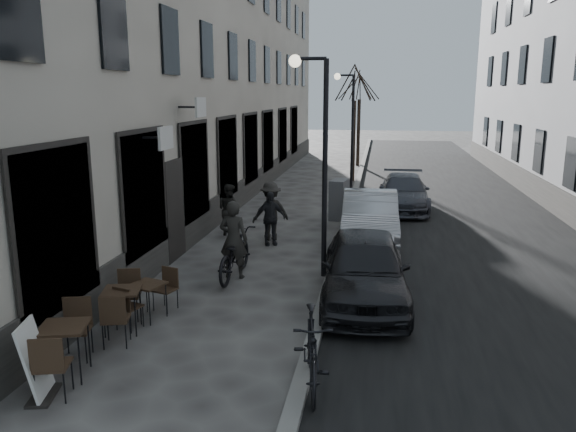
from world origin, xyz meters
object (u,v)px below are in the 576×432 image
(streetlamp_far, at_px, (349,119))
(sign_board, at_px, (37,367))
(bistro_set_c, at_px, (148,297))
(pedestrian_near, at_px, (229,210))
(tree_near, at_px, (355,84))
(moped, at_px, (312,350))
(bicycle, at_px, (234,254))
(streetlamp_near, at_px, (318,143))
(tree_far, at_px, (360,86))
(pedestrian_far, at_px, (270,218))
(pedestrian_mid, at_px, (271,211))
(car_near, at_px, (365,268))
(car_mid, at_px, (370,218))
(car_far, at_px, (404,192))
(bistro_set_a, at_px, (65,346))
(bistro_set_b, at_px, (122,306))
(utility_cabinet, at_px, (339,199))

(streetlamp_far, relative_size, sign_board, 4.52)
(bistro_set_c, xyz_separation_m, pedestrian_near, (-0.18, 6.59, 0.36))
(tree_near, height_order, moped, tree_near)
(bicycle, distance_m, pedestrian_near, 4.08)
(tree_near, bearing_deg, streetlamp_near, -90.28)
(tree_far, height_order, pedestrian_near, tree_far)
(sign_board, bearing_deg, pedestrian_far, 65.37)
(bistro_set_c, distance_m, pedestrian_far, 5.83)
(pedestrian_mid, height_order, car_near, pedestrian_mid)
(car_mid, bearing_deg, pedestrian_far, -166.36)
(tree_near, relative_size, moped, 2.95)
(car_far, bearing_deg, car_mid, -102.37)
(sign_board, height_order, pedestrian_far, pedestrian_far)
(sign_board, distance_m, car_near, 6.37)
(tree_far, height_order, car_mid, tree_far)
(bistro_set_a, height_order, pedestrian_near, pedestrian_near)
(streetlamp_far, xyz_separation_m, bistro_set_b, (-3.11, -15.76, -2.68))
(streetlamp_far, relative_size, car_far, 1.15)
(pedestrian_mid, height_order, moped, pedestrian_mid)
(tree_far, bearing_deg, bicycle, -95.25)
(utility_cabinet, bearing_deg, car_near, -71.46)
(bicycle, relative_size, car_mid, 0.48)
(bistro_set_b, bearing_deg, utility_cabinet, 57.63)
(streetlamp_far, xyz_separation_m, car_far, (2.31, -3.75, -2.52))
(tree_far, bearing_deg, moped, -89.02)
(bistro_set_a, xyz_separation_m, car_mid, (4.39, 8.79, 0.23))
(bistro_set_b, height_order, bicycle, bicycle)
(car_mid, bearing_deg, utility_cabinet, 109.11)
(streetlamp_near, relative_size, pedestrian_near, 3.20)
(bistro_set_a, relative_size, car_mid, 0.39)
(sign_board, bearing_deg, pedestrian_mid, 66.49)
(pedestrian_mid, bearing_deg, streetlamp_far, -133.71)
(bistro_set_a, xyz_separation_m, bicycle, (1.32, 5.04, 0.06))
(tree_far, distance_m, utility_cabinet, 15.28)
(tree_far, relative_size, pedestrian_near, 3.59)
(bistro_set_b, height_order, moped, moped)
(car_mid, bearing_deg, streetlamp_near, -111.05)
(tree_far, height_order, utility_cabinet, tree_far)
(pedestrian_near, bearing_deg, pedestrian_mid, -163.21)
(pedestrian_near, xyz_separation_m, car_mid, (4.24, -0.14, -0.06))
(streetlamp_far, height_order, car_near, streetlamp_far)
(utility_cabinet, bearing_deg, car_far, 52.08)
(streetlamp_far, height_order, pedestrian_near, streetlamp_far)
(bistro_set_c, height_order, car_far, car_far)
(pedestrian_far, xyz_separation_m, moped, (2.16, -7.73, -0.19))
(sign_board, xyz_separation_m, pedestrian_far, (1.66, 8.64, 0.31))
(car_far, relative_size, moped, 2.30)
(pedestrian_far, height_order, car_near, pedestrian_far)
(tree_near, height_order, bicycle, tree_near)
(bicycle, xyz_separation_m, car_near, (3.07, -1.11, 0.17))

